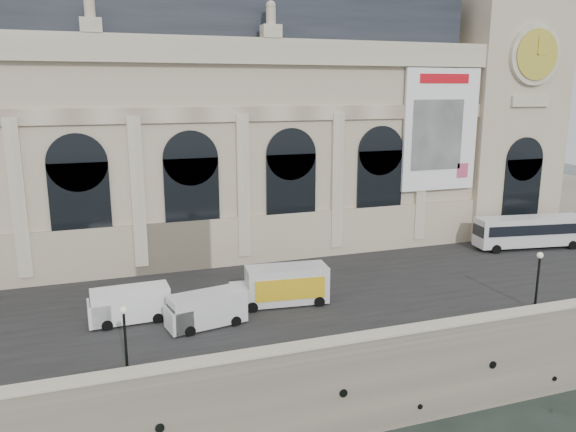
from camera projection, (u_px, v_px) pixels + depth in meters
name	position (u px, v px, depth m)	size (l,w,h in m)	color
quay	(210.00, 258.00, 69.05)	(160.00, 70.00, 6.00)	gray
street	(256.00, 292.00, 49.02)	(160.00, 24.00, 0.06)	#2D2D2D
parapet	(312.00, 352.00, 36.54)	(160.00, 1.40, 1.21)	gray
museum	(157.00, 124.00, 59.62)	(69.00, 18.70, 29.10)	#BAAA8F
clock_pavilion	(490.00, 88.00, 68.85)	(13.00, 14.72, 36.70)	#BAAA8F
bus_right	(529.00, 231.00, 61.89)	(12.48, 4.39, 3.61)	silver
van_b	(126.00, 305.00, 42.40)	(6.05, 2.66, 2.66)	white
van_c	(203.00, 310.00, 41.54)	(6.15, 3.23, 2.60)	silver
box_truck	(281.00, 286.00, 45.89)	(8.15, 3.51, 3.20)	silver
lamp_left	(125.00, 341.00, 34.52)	(0.45, 0.45, 4.44)	black
lamp_right	(537.00, 281.00, 44.56)	(0.49, 0.49, 4.81)	black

